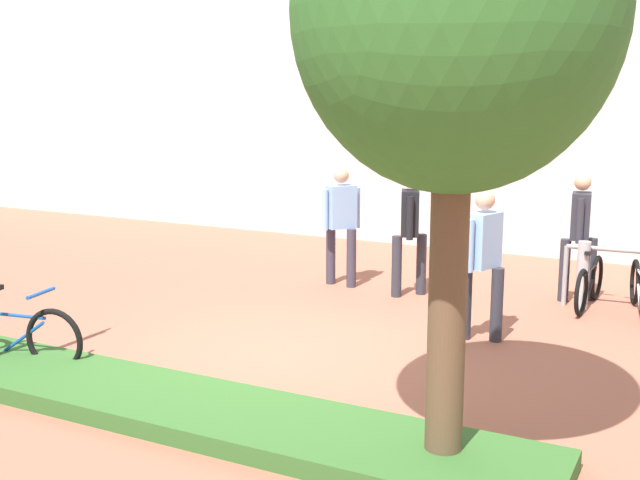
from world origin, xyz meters
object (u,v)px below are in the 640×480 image
at_px(tree_sidewalk, 456,15).
at_px(person_casual_tan, 341,219).
at_px(person_suited_dark, 410,226).
at_px(bike_at_sign, 12,334).
at_px(person_shirt_white, 483,256).
at_px(bollard_steel, 583,276).
at_px(person_suited_navy, 580,229).

bearing_deg(tree_sidewalk, person_casual_tan, 123.41).
bearing_deg(person_suited_dark, bike_at_sign, -119.45).
bearing_deg(person_shirt_white, bike_at_sign, -142.72).
distance_m(person_suited_dark, person_shirt_white, 2.09).
distance_m(bollard_steel, person_shirt_white, 2.10).
relative_size(person_casual_tan, person_suited_dark, 1.00).
bearing_deg(person_casual_tan, person_suited_navy, 12.25).
bearing_deg(tree_sidewalk, person_suited_dark, 113.79).
bearing_deg(person_casual_tan, person_suited_dark, -4.90).
bearing_deg(bollard_steel, bike_at_sign, -134.46).
height_order(tree_sidewalk, person_shirt_white, tree_sidewalk).
xyz_separation_m(person_casual_tan, person_suited_navy, (3.21, 0.70, 0.00)).
bearing_deg(person_suited_navy, person_suited_dark, -159.54).
height_order(person_casual_tan, person_shirt_white, same).
relative_size(bike_at_sign, person_suited_navy, 0.97).
distance_m(person_casual_tan, person_suited_dark, 1.09).
bearing_deg(person_shirt_white, tree_sidewalk, -78.89).
height_order(person_suited_dark, person_suited_navy, same).
bearing_deg(person_casual_tan, bike_at_sign, -107.74).
bearing_deg(person_suited_dark, tree_sidewalk, -66.21).
bearing_deg(person_casual_tan, tree_sidewalk, -56.59).
height_order(bike_at_sign, bollard_steel, bollard_steel).
bearing_deg(person_shirt_white, person_suited_dark, 133.73).
distance_m(bollard_steel, person_suited_navy, 0.70).
bearing_deg(tree_sidewalk, person_shirt_white, 101.11).
height_order(bollard_steel, person_suited_navy, person_suited_navy).
relative_size(tree_sidewalk, person_suited_dark, 2.67).
xyz_separation_m(bollard_steel, person_shirt_white, (-0.81, -1.86, 0.53)).
xyz_separation_m(tree_sidewalk, person_suited_dark, (-2.07, 4.70, -2.32)).
bearing_deg(bollard_steel, tree_sidewalk, -92.07).
relative_size(tree_sidewalk, person_shirt_white, 2.67).
height_order(bike_at_sign, person_shirt_white, person_shirt_white).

